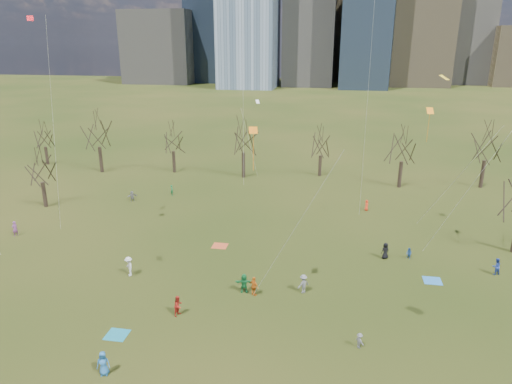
% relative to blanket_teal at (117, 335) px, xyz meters
% --- Properties ---
extents(ground, '(500.00, 500.00, 0.00)m').
position_rel_blanket_teal_xyz_m(ground, '(7.96, 2.34, -0.01)').
color(ground, black).
rests_on(ground, ground).
extents(downtown_skyline, '(212.50, 78.00, 118.00)m').
position_rel_blanket_teal_xyz_m(downtown_skyline, '(5.53, 212.99, 38.99)').
color(downtown_skyline, slate).
rests_on(downtown_skyline, ground).
extents(bare_tree_row, '(113.04, 29.80, 9.50)m').
position_rel_blanket_teal_xyz_m(bare_tree_row, '(7.87, 39.57, 6.10)').
color(bare_tree_row, black).
rests_on(bare_tree_row, ground).
extents(blanket_teal, '(1.60, 1.50, 0.03)m').
position_rel_blanket_teal_xyz_m(blanket_teal, '(0.00, 0.00, 0.00)').
color(blanket_teal, teal).
rests_on(blanket_teal, ground).
extents(blanket_navy, '(1.60, 1.50, 0.03)m').
position_rel_blanket_teal_xyz_m(blanket_navy, '(24.62, 12.58, 0.00)').
color(blanket_navy, blue).
rests_on(blanket_navy, ground).
extents(blanket_crimson, '(1.60, 1.50, 0.03)m').
position_rel_blanket_teal_xyz_m(blanket_crimson, '(3.67, 16.43, 0.00)').
color(blanket_crimson, '#C54C27').
rests_on(blanket_crimson, ground).
extents(person_0, '(0.96, 0.76, 1.72)m').
position_rel_blanket_teal_xyz_m(person_0, '(1.15, -4.09, 0.85)').
color(person_0, '#24619F').
rests_on(person_0, ground).
extents(person_2, '(0.87, 0.99, 1.70)m').
position_rel_blanket_teal_xyz_m(person_2, '(3.67, 3.30, 0.83)').
color(person_2, '#AF2119').
rests_on(person_2, ground).
extents(person_3, '(0.83, 0.86, 1.18)m').
position_rel_blanket_teal_xyz_m(person_3, '(17.67, 1.62, 0.57)').
color(person_3, slate).
rests_on(person_3, ground).
extents(person_4, '(1.08, 0.95, 1.76)m').
position_rel_blanket_teal_xyz_m(person_4, '(9.04, 7.25, 0.86)').
color(person_4, orange).
rests_on(person_4, ground).
extents(person_5, '(1.69, 0.77, 1.75)m').
position_rel_blanket_teal_xyz_m(person_5, '(8.11, 7.62, 0.86)').
color(person_5, '#1B7B3A').
rests_on(person_5, ground).
extents(person_6, '(0.99, 0.88, 1.70)m').
position_rel_blanket_teal_xyz_m(person_6, '(20.72, 16.46, 0.83)').
color(person_6, black).
rests_on(person_6, ground).
extents(person_7, '(0.59, 0.73, 1.74)m').
position_rel_blanket_teal_xyz_m(person_7, '(-19.60, 15.08, 0.85)').
color(person_7, '#944B96').
rests_on(person_7, ground).
extents(person_8, '(0.71, 0.73, 1.19)m').
position_rel_blanket_teal_xyz_m(person_8, '(23.07, 16.78, 0.58)').
color(person_8, '#214B92').
rests_on(person_8, ground).
extents(person_9, '(1.31, 1.39, 1.89)m').
position_rel_blanket_teal_xyz_m(person_9, '(-3.00, 8.69, 0.93)').
color(person_9, silver).
rests_on(person_9, ground).
extents(person_11, '(1.32, 1.21, 1.47)m').
position_rel_blanket_teal_xyz_m(person_11, '(-11.66, 28.32, 0.72)').
color(person_11, slate).
rests_on(person_11, ground).
extents(person_12, '(0.61, 0.78, 1.42)m').
position_rel_blanket_teal_xyz_m(person_12, '(19.61, 30.27, 0.69)').
color(person_12, '#F63B1B').
rests_on(person_12, ground).
extents(person_13, '(0.57, 0.65, 1.51)m').
position_rel_blanket_teal_xyz_m(person_13, '(-7.22, 31.72, 0.74)').
color(person_13, '#176834').
rests_on(person_13, ground).
extents(person_14, '(0.95, 0.83, 1.63)m').
position_rel_blanket_teal_xyz_m(person_14, '(30.63, 14.91, 0.80)').
color(person_14, '#263FA5').
rests_on(person_14, ground).
extents(person_15, '(1.24, 1.22, 1.71)m').
position_rel_blanket_teal_xyz_m(person_15, '(13.16, 8.47, 0.84)').
color(person_15, slate).
rests_on(person_15, ground).
extents(kites_airborne, '(64.20, 43.90, 31.78)m').
position_rel_blanket_teal_xyz_m(kites_airborne, '(16.87, 16.58, 14.03)').
color(kites_airborne, orange).
rests_on(kites_airborne, ground).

